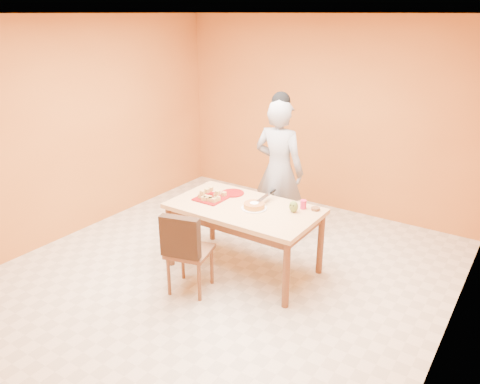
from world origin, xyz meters
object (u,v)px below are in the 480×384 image
Objects in this scene: person at (279,171)px; egg_ornament at (294,207)px; dining_table at (244,214)px; red_dinner_plate at (233,193)px; pastry_platter at (211,198)px; magenta_glass at (303,204)px; dining_chair at (188,250)px; sponge_cake at (254,205)px; checker_tin at (316,209)px.

person is 0.99m from egg_ornament.
red_dinner_plate reaches higher than dining_table.
pastry_platter is (-0.32, -0.97, -0.12)m from person.
person reaches higher than pastry_platter.
magenta_glass is at bearing 134.56° from person.
person is at bearing 114.98° from egg_ornament.
dining_chair is 4.04× the size of sponge_cake.
pastry_platter is 0.29m from red_dinner_plate.
egg_ornament is (0.93, 0.19, 0.05)m from pastry_platter.
dining_table is 7.14× the size of sponge_cake.
magenta_glass is (0.04, 0.14, -0.01)m from egg_ornament.
magenta_glass is at bearing 36.01° from dining_chair.
person is 6.79× the size of red_dinner_plate.
person is 0.99m from checker_tin.
magenta_glass is at bearing 28.53° from dining_table.
checker_tin is (0.13, 0.04, -0.03)m from magenta_glass.
person is at bearing 103.71° from sponge_cake.
checker_tin is at bearing 18.43° from pastry_platter.
red_dinner_plate is at bearing 80.17° from dining_chair.
red_dinner_plate is (0.11, 0.27, -0.00)m from pastry_platter.
dining_chair is at bearing -84.41° from red_dinner_plate.
pastry_platter is at bearing -161.57° from checker_tin.
sponge_cake is at bearing 3.05° from dining_table.
checker_tin reaches higher than pastry_platter.
egg_ornament is 1.33× the size of checker_tin.
dining_chair is 9.56× the size of magenta_glass.
dining_chair is 0.51× the size of person.
dining_chair is 7.28× the size of egg_ornament.
person reaches higher than dining_table.
egg_ornament is (0.83, -0.08, 0.05)m from red_dinner_plate.
dining_chair is 0.84m from sponge_cake.
dining_chair is at bearing -131.85° from checker_tin.
dining_chair is 2.93× the size of pastry_platter.
checker_tin is (0.17, 0.18, -0.05)m from egg_ornament.
magenta_glass reaches higher than sponge_cake.
dining_table is 6.12× the size of red_dinner_plate.
red_dinner_plate is at bearing 71.40° from person.
sponge_cake is at bearing -28.04° from red_dinner_plate.
dining_chair reaches higher than egg_ornament.
dining_chair reaches higher than magenta_glass.
dining_table is 1.77× the size of dining_chair.
magenta_glass reaches higher than dining_table.
magenta_glass is at bearing 34.33° from sponge_cake.
sponge_cake is (0.35, 0.68, 0.33)m from dining_chair.
dining_chair is at bearing -144.77° from egg_ornament.
pastry_platter is at bearing 178.22° from egg_ornament.
red_dinner_plate is 0.50m from sponge_cake.
dining_table is 0.56m from egg_ornament.
dining_chair is 1.67m from person.
person is at bearing 136.02° from magenta_glass.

